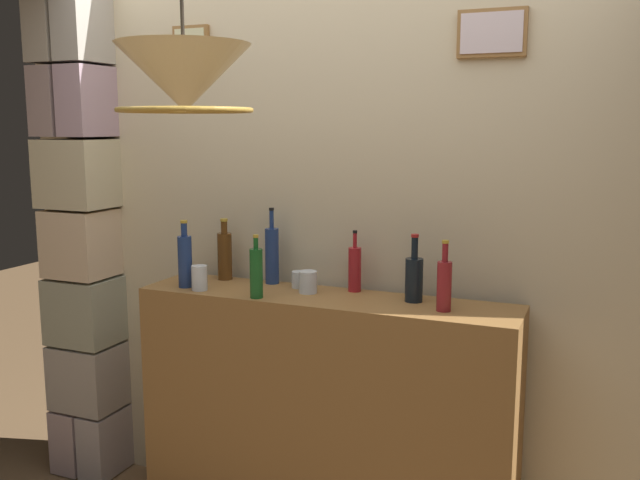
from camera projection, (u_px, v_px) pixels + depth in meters
name	position (u px, v px, depth m)	size (l,w,h in m)	color
panelled_rear_partition	(346.00, 196.00, 3.11)	(3.46, 0.15, 2.88)	beige
stone_pillar	(83.00, 208.00, 3.52)	(0.34, 0.33, 2.81)	#B49EA5
bar_shelf_unit	(324.00, 420.00, 3.03)	(1.64, 0.36, 1.11)	olive
liquor_bottle_mezcal	(414.00, 278.00, 2.84)	(0.07, 0.07, 0.28)	black
liquor_bottle_vodka	(256.00, 272.00, 2.90)	(0.05, 0.05, 0.27)	#185721
liquor_bottle_rum	(225.00, 254.00, 3.25)	(0.07, 0.07, 0.29)	#5A3514
liquor_bottle_tequila	(355.00, 268.00, 3.02)	(0.06, 0.06, 0.27)	maroon
liquor_bottle_vermouth	(444.00, 284.00, 2.69)	(0.06, 0.06, 0.28)	maroon
liquor_bottle_whiskey	(185.00, 260.00, 3.09)	(0.06, 0.06, 0.30)	navy
liquor_bottle_brandy	(272.00, 255.00, 3.16)	(0.06, 0.06, 0.35)	navy
glass_tumbler_rocks	(299.00, 280.00, 3.09)	(0.07, 0.07, 0.07)	silver
glass_tumbler_highball	(199.00, 278.00, 3.04)	(0.07, 0.07, 0.11)	silver
glass_tumbler_shot	(308.00, 282.00, 3.00)	(0.08, 0.08, 0.10)	silver
pendant_lamp	(184.00, 80.00, 2.18)	(0.43, 0.43, 0.55)	beige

